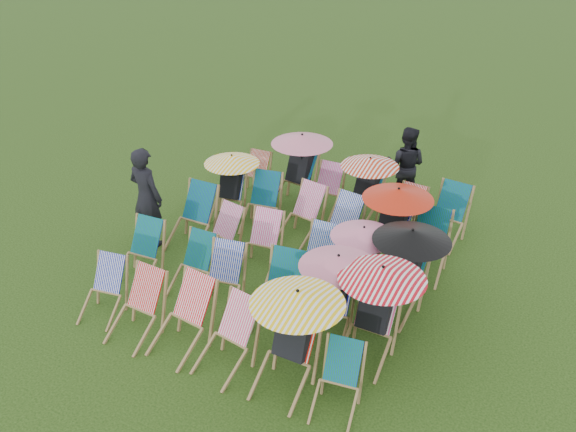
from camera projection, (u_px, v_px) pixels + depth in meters
The scene contains 33 objects.
ground at pixel (286, 276), 10.58m from camera, with size 100.00×100.00×0.00m, color black.
deckchair_0 at pixel (102, 290), 9.52m from camera, with size 0.69×0.87×0.85m.
deckchair_1 at pixel (135, 308), 9.08m from camera, with size 0.64×0.88×0.94m.
deckchair_2 at pixel (182, 318), 8.83m from camera, with size 0.76×0.99×1.00m.
deckchair_3 at pixel (227, 338), 8.50m from camera, with size 0.75×0.96×0.95m.
deckchair_4 at pixel (290, 338), 8.07m from camera, with size 1.20×1.25×1.43m.
deckchair_5 at pixel (337, 383), 7.86m from camera, with size 0.67×0.85×0.84m.
deckchair_6 at pixel (139, 253), 10.33m from camera, with size 0.68×0.90×0.93m.
deckchair_7 at pixel (192, 266), 10.05m from camera, with size 0.61×0.83×0.88m.
deckchair_8 at pixel (221, 280), 9.69m from camera, with size 0.76×0.95×0.93m.
deckchair_9 at pixel (280, 292), 9.34m from camera, with size 0.79×1.01×1.00m.
deckchair_10 at pixel (332, 296), 8.95m from camera, with size 1.10×1.19×1.31m.
deckchair_11 at pixel (373, 311), 8.57m from camera, with size 1.18×1.23×1.40m.
deckchair_12 at pixel (191, 218), 11.23m from camera, with size 0.71×0.97×1.03m.
deckchair_13 at pixel (219, 234), 10.89m from camera, with size 0.71×0.90×0.88m.
deckchair_14 at pixel (261, 243), 10.61m from camera, with size 0.71×0.91×0.91m.
deckchair_15 at pixel (317, 258), 10.24m from camera, with size 0.64×0.86×0.90m.
deckchair_16 at pixel (357, 261), 9.82m from camera, with size 1.01×1.05×1.20m.
deckchair_17 at pixel (403, 270), 9.46m from camera, with size 1.15×1.22×1.37m.
deckchair_18 at pixel (229, 185), 12.04m from camera, with size 1.04×1.13×1.23m.
deckchair_19 at pixel (261, 203), 11.79m from camera, with size 0.78×0.97×0.96m.
deckchair_20 at pixel (301, 214), 11.43m from camera, with size 0.75×0.95×0.95m.
deckchair_21 at pixel (339, 227), 11.03m from camera, with size 0.75×0.96×0.97m.
deckchair_22 at pixel (390, 226), 10.57m from camera, with size 1.17×1.22×1.38m.
deckchair_23 at pixel (427, 245), 10.47m from camera, with size 0.75×0.98×1.00m.
deckchair_24 at pixel (253, 175), 12.99m from camera, with size 0.59×0.78×0.81m.
deckchair_25 at pixel (297, 168), 12.49m from camera, with size 1.19×1.26×1.42m.
deckchair_26 at pixel (325, 191), 12.31m from camera, with size 0.62×0.84×0.89m.
deckchair_27 at pixel (364, 189), 11.87m from camera, with size 1.07×1.14×1.27m.
deckchair_28 at pixel (406, 212), 11.59m from camera, with size 0.61×0.82×0.85m.
deckchair_29 at pixel (446, 216), 11.35m from camera, with size 0.73×0.96×0.98m.
person_left at pixel (146, 197), 11.07m from camera, with size 0.67×0.44×1.82m, color black.
person_rear at pixel (406, 165), 12.49m from camera, with size 0.77×0.60×1.58m, color black.
Camera 1 is at (4.27, -7.61, 6.06)m, focal length 40.00 mm.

